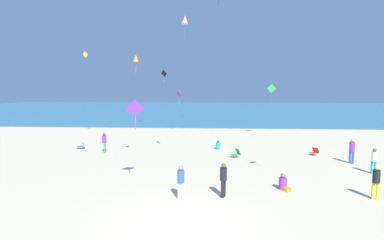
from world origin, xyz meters
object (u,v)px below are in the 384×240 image
person_1 (283,184)px  person_7 (376,180)px  kite_orange (136,58)px  beach_chair_far_left (82,146)px  kite_pink (185,20)px  kite_black (164,74)px  person_5 (104,141)px  person_6 (374,159)px  kite_green (272,89)px  beach_chair_mid_beach (236,153)px  kite_yellow (85,55)px  person_3 (223,178)px  kite_magenta (179,94)px  person_0 (218,146)px  beach_chair_far_right (315,152)px  kite_purple (135,109)px  person_4 (352,149)px  person_2 (181,180)px

person_1 → person_7: size_ratio=0.52×
kite_orange → beach_chair_far_left: bearing=140.7°
kite_pink → kite_black: size_ratio=0.89×
person_5 → person_7: (15.63, -8.85, -0.00)m
person_6 → kite_green: kite_green is taller
beach_chair_mid_beach → kite_green: bearing=-140.4°
kite_black → kite_yellow: kite_yellow is taller
person_6 → person_7: size_ratio=0.96×
person_3 → kite_black: kite_black is taller
kite_pink → kite_magenta: (-1.82, 13.91, -4.97)m
person_6 → kite_pink: bearing=-65.7°
person_0 → beach_chair_far_left: bearing=121.9°
person_0 → person_5: 9.05m
person_3 → person_6: size_ratio=1.06×
beach_chair_far_right → person_7: 9.05m
kite_pink → person_7: bearing=-31.5°
person_0 → kite_purple: 11.43m
beach_chair_mid_beach → person_4: (7.50, -1.32, 0.67)m
kite_purple → person_3: bearing=-13.3°
beach_chair_mid_beach → person_3: (-1.29, -8.06, 0.63)m
kite_green → kite_magenta: kite_green is taller
person_6 → kite_pink: size_ratio=1.04×
beach_chair_far_left → kite_black: kite_black is taller
kite_pink → kite_magenta: size_ratio=0.81×
person_1 → kite_pink: 11.30m
beach_chair_far_left → beach_chair_mid_beach: bearing=144.8°
kite_black → kite_magenta: kite_black is taller
person_5 → kite_yellow: bearing=110.4°
person_0 → person_6: (8.92, -6.54, 0.59)m
kite_black → person_3: bearing=-75.9°
beach_chair_far_left → beach_chair_mid_beach: (12.49, -2.34, 0.03)m
kite_orange → kite_purple: bearing=-77.3°
beach_chair_far_left → person_1: size_ratio=0.94×
person_5 → kite_pink: bearing=-37.5°
person_3 → beach_chair_far_left: bearing=167.6°
kite_yellow → kite_magenta: size_ratio=0.89×
kite_purple → kite_magenta: kite_magenta is taller
beach_chair_mid_beach → person_3: 8.19m
beach_chair_mid_beach → kite_orange: 9.67m
person_0 → kite_green: size_ratio=0.44×
person_0 → person_1: 10.12m
kite_orange → kite_yellow: size_ratio=0.72×
person_2 → person_6: 11.90m
person_1 → kite_purple: bearing=-117.6°
person_0 → kite_orange: 10.04m
person_4 → person_3: bearing=-9.0°
beach_chair_far_right → beach_chair_far_left: bearing=-39.1°
beach_chair_far_right → person_3: bearing=16.6°
person_1 → kite_yellow: bearing=-161.2°
person_6 → kite_black: size_ratio=0.93×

